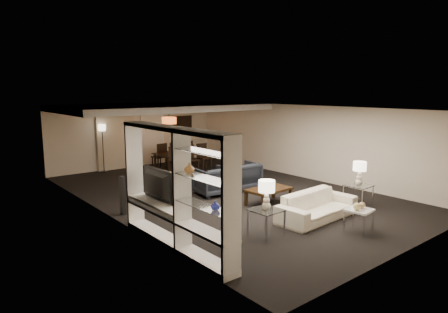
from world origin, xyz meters
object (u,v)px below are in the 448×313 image
side_table_left (266,222)px  floor_speaker (123,196)px  chair_nr (205,157)px  side_table_right (358,195)px  coffee_table (269,196)px  floor_lamp (103,148)px  chair_nl (177,161)px  table_lamp_right (359,173)px  armchair_right (243,175)px  sofa (317,206)px  chair_nm (191,159)px  armchair_left (212,181)px  television (154,185)px  chair_fm (173,155)px  marble_table (359,220)px  dining_table (182,161)px  vase_blue (215,205)px  chair_fr (185,153)px  chair_fl (159,156)px  table_lamp_left (267,195)px  vase_amber (189,168)px  pendant_light (169,121)px

side_table_left → floor_speaker: bearing=118.3°
chair_nr → side_table_right: bearing=-83.9°
coffee_table → floor_lamp: floor_lamp is taller
chair_nl → side_table_right: bearing=-78.9°
table_lamp_right → armchair_right: bearing=108.4°
sofa → floor_lamp: floor_lamp is taller
chair_nm → armchair_left: bearing=-110.4°
table_lamp_right → television: (-5.20, 1.47, 0.21)m
side_table_left → chair_fm: 7.95m
side_table_right → table_lamp_right: 0.59m
side_table_left → chair_nr: (3.02, 6.27, 0.22)m
side_table_right → marble_table: (-1.70, -1.10, -0.03)m
coffee_table → chair_nl: chair_nl is taller
floor_speaker → dining_table: (4.14, 3.73, -0.14)m
marble_table → vase_blue: bearing=172.4°
floor_speaker → chair_nl: bearing=26.1°
marble_table → chair_fr: 8.78m
table_lamp_right → side_table_right: bearing=0.0°
sofa → dining_table: (0.72, 6.92, 0.02)m
side_table_left → chair_nm: size_ratio=0.60×
chair_nr → armchair_left: bearing=-120.2°
armchair_left → side_table_left: bearing=79.5°
floor_speaker → chair_fr: (4.74, 4.38, 0.02)m
floor_speaker → dining_table: size_ratio=0.50×
side_table_left → floor_lamp: (-0.03, 8.42, 0.60)m
marble_table → chair_fl: (0.12, 8.67, 0.25)m
armchair_left → sofa: bearing=108.3°
table_lamp_left → floor_speaker: 3.65m
chair_nl → chair_fr: size_ratio=1.00×
floor_lamp → vase_amber: bearing=-102.2°
vase_amber → chair_nm: bearing=55.4°
coffee_table → armchair_left: bearing=109.4°
television → dining_table: size_ratio=0.60×
pendant_light → chair_fl: bearing=87.4°
floor_speaker → chair_nr: chair_nr is taller
marble_table → vase_blue: size_ratio=3.05×
dining_table → vase_amber: bearing=-125.1°
chair_nm → chair_nr: size_ratio=1.00×
coffee_table → chair_fl: (0.12, 5.97, 0.29)m
armchair_right → chair_nl: (-0.48, 2.97, 0.10)m
dining_table → floor_lamp: floor_lamp is taller
floor_speaker → vase_amber: bearing=-107.0°
floor_speaker → chair_fr: size_ratio=0.95×
dining_table → chair_nl: (-0.60, -0.65, 0.17)m
table_lamp_left → chair_nl: bearing=73.8°
dining_table → floor_lamp: (-2.45, 1.49, 0.54)m
coffee_table → chair_fm: bearing=83.1°
television → dining_table: bearing=-37.7°
sofa → chair_fl: size_ratio=2.17×
pendant_light → television: (-3.58, -5.25, -0.84)m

